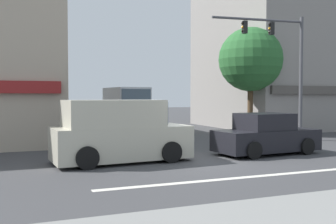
{
  "coord_description": "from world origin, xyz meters",
  "views": [
    {
      "loc": [
        -6.2,
        -12.69,
        2.24
      ],
      "look_at": [
        -0.39,
        2.0,
        1.6
      ],
      "focal_mm": 42.0,
      "sensor_mm": 36.0,
      "label": 1
    }
  ],
  "objects": [
    {
      "name": "building_right_corner",
      "position": [
        13.47,
        11.27,
        5.66
      ],
      "size": [
        12.37,
        10.43,
        11.33
      ],
      "color": "gray",
      "rests_on": "ground"
    },
    {
      "name": "traffic_light_mast",
      "position": [
        6.35,
        3.38,
        4.18
      ],
      "size": [
        4.87,
        0.68,
        6.2
      ],
      "color": "#47474C",
      "rests_on": "ground"
    },
    {
      "name": "box_truck_approaching_near",
      "position": [
        0.19,
        9.94,
        1.25
      ],
      "size": [
        2.56,
        5.74,
        2.75
      ],
      "color": "#999EA3",
      "rests_on": "ground"
    },
    {
      "name": "sedan_crossing_rightbound",
      "position": [
        2.89,
        -0.02,
        0.71
      ],
      "size": [
        4.22,
        2.12,
        1.58
      ],
      "color": "black",
      "rests_on": "ground"
    },
    {
      "name": "van_crossing_center",
      "position": [
        -2.86,
        0.25,
        1.01
      ],
      "size": [
        4.72,
        2.29,
        2.11
      ],
      "color": "#B7B29E",
      "rests_on": "ground"
    },
    {
      "name": "ground_plane",
      "position": [
        0.0,
        0.0,
        0.0
      ],
      "size": [
        120.0,
        120.0,
        0.0
      ],
      "primitive_type": "plane",
      "color": "#3D3D3F"
    },
    {
      "name": "lane_marking_stripe",
      "position": [
        0.0,
        -3.5,
        0.0
      ],
      "size": [
        9.0,
        0.24,
        0.01
      ],
      "primitive_type": "cube",
      "color": "silver",
      "rests_on": "ground"
    },
    {
      "name": "street_tree",
      "position": [
        6.76,
        6.94,
        4.37
      ],
      "size": [
        3.74,
        3.74,
        6.25
      ],
      "color": "#4C3823",
      "rests_on": "ground"
    }
  ]
}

